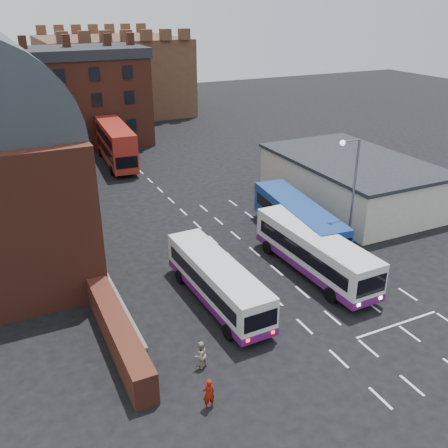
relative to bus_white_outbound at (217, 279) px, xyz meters
name	(u,v)px	position (x,y,z in m)	size (l,w,h in m)	color
ground	(297,319)	(3.48, -3.74, -1.65)	(180.00, 180.00, 0.00)	black
forecourt_wall	(119,334)	(-6.72, -1.74, -0.75)	(1.20, 10.00, 1.80)	#602B1E
cream_building	(351,180)	(18.48, 10.26, 0.50)	(10.40, 16.40, 4.25)	beige
brick_terrace	(57,104)	(-2.52, 42.26, 3.85)	(22.00, 10.00, 11.00)	brown
castle_keep	(112,75)	(9.48, 62.26, 4.35)	(22.00, 22.00, 12.00)	brown
bus_white_outbound	(217,279)	(0.00, 0.00, 0.00)	(2.84, 10.33, 2.80)	silver
bus_white_inbound	(315,250)	(7.58, 0.49, 0.13)	(3.04, 11.16, 3.03)	silver
bus_blue	(298,219)	(9.48, 5.41, 0.18)	(3.86, 11.59, 3.10)	navy
bus_red_double	(116,144)	(1.86, 31.29, 0.81)	(3.52, 11.72, 4.63)	#A4271D
street_lamp	(351,185)	(11.78, 2.35, 3.58)	(1.77, 0.38, 8.68)	slate
pedestrian_red	(209,393)	(-4.13, -7.88, -0.84)	(0.59, 0.39, 1.63)	maroon
pedestrian_beige	(201,355)	(-3.36, -5.14, -0.88)	(0.75, 0.58, 1.54)	tan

